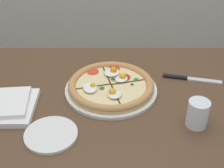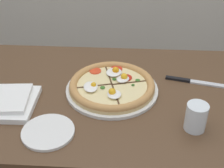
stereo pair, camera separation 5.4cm
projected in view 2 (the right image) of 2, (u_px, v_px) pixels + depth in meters
name	position (u px, v px, depth m)	size (l,w,h in m)	color
dining_table	(105.00, 116.00, 1.19)	(1.49, 0.71, 0.76)	#513823
pizza	(112.00, 86.00, 1.13)	(0.34, 0.34, 0.06)	white
napkin_folded	(2.00, 102.00, 1.06)	(0.23, 0.19, 0.04)	white
knife_main	(194.00, 82.00, 1.18)	(0.22, 0.07, 0.01)	silver
water_glass	(196.00, 118.00, 0.95)	(0.07, 0.07, 0.09)	white
side_saucer	(48.00, 132.00, 0.95)	(0.16, 0.16, 0.01)	white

